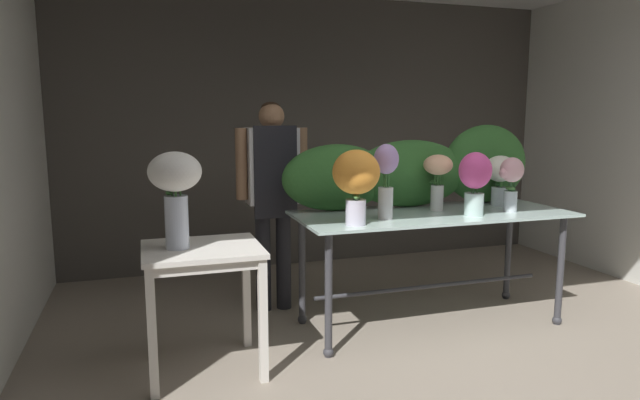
{
  "coord_description": "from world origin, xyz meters",
  "views": [
    {
      "loc": [
        -1.75,
        -2.1,
        1.57
      ],
      "look_at": [
        -0.66,
        1.27,
        1.01
      ],
      "focal_mm": 30.76,
      "sensor_mm": 36.0,
      "label": 1
    }
  ],
  "objects": [
    {
      "name": "vase_lilac_tulips",
      "position": [
        -0.18,
        1.3,
        1.16
      ],
      "size": [
        0.18,
        0.17,
        0.51
      ],
      "color": "silver",
      "rests_on": "display_table_glass"
    },
    {
      "name": "vase_ivory_stock",
      "position": [
        0.9,
        1.52,
        1.1
      ],
      "size": [
        0.25,
        0.25,
        0.4
      ],
      "color": "silver",
      "rests_on": "display_table_glass"
    },
    {
      "name": "foliage_backdrop",
      "position": [
        0.29,
        1.7,
        1.13
      ],
      "size": [
        2.07,
        0.26,
        0.63
      ],
      "color": "#2D6028",
      "rests_on": "display_table_glass"
    },
    {
      "name": "wall_back",
      "position": [
        0.0,
        3.44,
        1.38
      ],
      "size": [
        5.28,
        0.12,
        2.76
      ],
      "primitive_type": "cube",
      "color": "#4C4742",
      "rests_on": "ground"
    },
    {
      "name": "vase_sunset_anemones",
      "position": [
        -0.45,
        1.16,
        1.17
      ],
      "size": [
        0.32,
        0.31,
        0.49
      ],
      "color": "silver",
      "rests_on": "display_table_glass"
    },
    {
      "name": "vase_blush_lilies",
      "position": [
        0.82,
        1.27,
        1.11
      ],
      "size": [
        0.21,
        0.17,
        0.4
      ],
      "color": "silver",
      "rests_on": "display_table_glass"
    },
    {
      "name": "vase_peach_peonies",
      "position": [
        0.32,
        1.47,
        1.13
      ],
      "size": [
        0.22,
        0.22,
        0.42
      ],
      "color": "silver",
      "rests_on": "display_table_glass"
    },
    {
      "name": "display_table_glass",
      "position": [
        0.26,
        1.41,
        0.72
      ],
      "size": [
        2.03,
        0.82,
        0.86
      ],
      "color": "silver",
      "rests_on": "ground"
    },
    {
      "name": "vase_white_roses_tall",
      "position": [
        -1.58,
        1.18,
        1.15
      ],
      "size": [
        0.31,
        0.31,
        0.57
      ],
      "color": "silver",
      "rests_on": "side_table_white"
    },
    {
      "name": "ground_plane",
      "position": [
        0.0,
        1.72,
        0.0
      ],
      "size": [
        7.58,
        7.58,
        0.0
      ],
      "primitive_type": "plane",
      "color": "gray"
    },
    {
      "name": "florist",
      "position": [
        -0.79,
        2.09,
        1.03
      ],
      "size": [
        0.57,
        0.24,
        1.67
      ],
      "color": "#232328",
      "rests_on": "ground"
    },
    {
      "name": "vase_fuchsia_roses",
      "position": [
        0.47,
        1.21,
        1.12
      ],
      "size": [
        0.23,
        0.23,
        0.45
      ],
      "color": "silver",
      "rests_on": "display_table_glass"
    },
    {
      "name": "side_table_white",
      "position": [
        -1.44,
        1.18,
        0.67
      ],
      "size": [
        0.7,
        0.62,
        0.78
      ],
      "color": "silver",
      "rests_on": "ground"
    }
  ]
}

